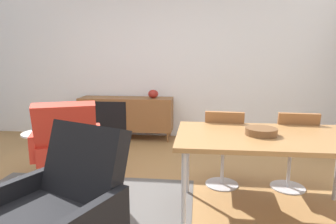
{
  "coord_description": "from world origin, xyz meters",
  "views": [
    {
      "loc": [
        0.78,
        -2.45,
        1.35
      ],
      "look_at": [
        0.43,
        0.78,
        0.76
      ],
      "focal_mm": 30.37,
      "sensor_mm": 36.0,
      "label": 1
    }
  ],
  "objects_px": {
    "dining_chair_back_right": "(292,147)",
    "armchair_black_shell": "(65,204)",
    "lounge_chair_red": "(68,143)",
    "dining_table": "(273,140)",
    "dining_chair_back_left": "(223,145)",
    "sideboard": "(126,114)",
    "side_table_round": "(43,149)",
    "fruit_bowl": "(41,129)",
    "wooden_bowl_on_table": "(261,131)",
    "vase_cobalt": "(153,94)"
  },
  "relations": [
    {
      "from": "fruit_bowl",
      "to": "dining_table",
      "type": "bearing_deg",
      "value": -15.55
    },
    {
      "from": "lounge_chair_red",
      "to": "vase_cobalt",
      "type": "bearing_deg",
      "value": 71.44
    },
    {
      "from": "lounge_chair_red",
      "to": "dining_table",
      "type": "bearing_deg",
      "value": -13.25
    },
    {
      "from": "dining_chair_back_right",
      "to": "armchair_black_shell",
      "type": "distance_m",
      "value": 2.25
    },
    {
      "from": "wooden_bowl_on_table",
      "to": "side_table_round",
      "type": "distance_m",
      "value": 2.49
    },
    {
      "from": "fruit_bowl",
      "to": "lounge_chair_red",
      "type": "bearing_deg",
      "value": -25.92
    },
    {
      "from": "wooden_bowl_on_table",
      "to": "side_table_round",
      "type": "relative_size",
      "value": 0.5
    },
    {
      "from": "sideboard",
      "to": "dining_table",
      "type": "relative_size",
      "value": 1.0
    },
    {
      "from": "dining_table",
      "to": "sideboard",
      "type": "bearing_deg",
      "value": 128.15
    },
    {
      "from": "lounge_chair_red",
      "to": "fruit_bowl",
      "type": "xyz_separation_m",
      "value": [
        -0.42,
        0.2,
        0.09
      ]
    },
    {
      "from": "dining_table",
      "to": "armchair_black_shell",
      "type": "height_order",
      "value": "armchair_black_shell"
    },
    {
      "from": "dining_table",
      "to": "vase_cobalt",
      "type": "bearing_deg",
      "value": 120.32
    },
    {
      "from": "vase_cobalt",
      "to": "side_table_round",
      "type": "distance_m",
      "value": 2.05
    },
    {
      "from": "dining_table",
      "to": "lounge_chair_red",
      "type": "relative_size",
      "value": 1.69
    },
    {
      "from": "lounge_chair_red",
      "to": "side_table_round",
      "type": "relative_size",
      "value": 1.82
    },
    {
      "from": "dining_chair_back_right",
      "to": "dining_chair_back_left",
      "type": "height_order",
      "value": "same"
    },
    {
      "from": "dining_table",
      "to": "wooden_bowl_on_table",
      "type": "xyz_separation_m",
      "value": [
        -0.1,
        -0.01,
        0.07
      ]
    },
    {
      "from": "wooden_bowl_on_table",
      "to": "lounge_chair_red",
      "type": "relative_size",
      "value": 0.27
    },
    {
      "from": "dining_chair_back_right",
      "to": "fruit_bowl",
      "type": "bearing_deg",
      "value": 177.48
    },
    {
      "from": "vase_cobalt",
      "to": "dining_chair_back_left",
      "type": "height_order",
      "value": "vase_cobalt"
    },
    {
      "from": "dining_chair_back_left",
      "to": "armchair_black_shell",
      "type": "relative_size",
      "value": 0.9
    },
    {
      "from": "armchair_black_shell",
      "to": "dining_chair_back_right",
      "type": "bearing_deg",
      "value": 37.58
    },
    {
      "from": "lounge_chair_red",
      "to": "side_table_round",
      "type": "bearing_deg",
      "value": 153.87
    },
    {
      "from": "sideboard",
      "to": "vase_cobalt",
      "type": "bearing_deg",
      "value": 0.23
    },
    {
      "from": "dining_chair_back_right",
      "to": "fruit_bowl",
      "type": "xyz_separation_m",
      "value": [
        -2.8,
        0.12,
        0.09
      ]
    },
    {
      "from": "armchair_black_shell",
      "to": "fruit_bowl",
      "type": "height_order",
      "value": "armchair_black_shell"
    },
    {
      "from": "wooden_bowl_on_table",
      "to": "vase_cobalt",
      "type": "bearing_deg",
      "value": 118.37
    },
    {
      "from": "vase_cobalt",
      "to": "dining_chair_back_right",
      "type": "distance_m",
      "value": 2.54
    },
    {
      "from": "sideboard",
      "to": "side_table_round",
      "type": "xyz_separation_m",
      "value": [
        -0.58,
        -1.7,
        -0.12
      ]
    },
    {
      "from": "lounge_chair_red",
      "to": "armchair_black_shell",
      "type": "distance_m",
      "value": 1.42
    },
    {
      "from": "sideboard",
      "to": "side_table_round",
      "type": "relative_size",
      "value": 3.08
    },
    {
      "from": "vase_cobalt",
      "to": "armchair_black_shell",
      "type": "xyz_separation_m",
      "value": [
        -0.04,
        -3.19,
        -0.32
      ]
    },
    {
      "from": "dining_table",
      "to": "wooden_bowl_on_table",
      "type": "height_order",
      "value": "wooden_bowl_on_table"
    },
    {
      "from": "vase_cobalt",
      "to": "lounge_chair_red",
      "type": "distance_m",
      "value": 2.03
    },
    {
      "from": "dining_chair_back_left",
      "to": "fruit_bowl",
      "type": "xyz_separation_m",
      "value": [
        -2.1,
        0.12,
        0.09
      ]
    },
    {
      "from": "vase_cobalt",
      "to": "armchair_black_shell",
      "type": "height_order",
      "value": "armchair_black_shell"
    },
    {
      "from": "dining_chair_back_left",
      "to": "fruit_bowl",
      "type": "distance_m",
      "value": 2.1
    },
    {
      "from": "vase_cobalt",
      "to": "lounge_chair_red",
      "type": "xyz_separation_m",
      "value": [
        -0.64,
        -1.9,
        -0.32
      ]
    },
    {
      "from": "sideboard",
      "to": "wooden_bowl_on_table",
      "type": "xyz_separation_m",
      "value": [
        1.77,
        -2.39,
        0.33
      ]
    },
    {
      "from": "vase_cobalt",
      "to": "dining_chair_back_right",
      "type": "relative_size",
      "value": 0.2
    },
    {
      "from": "side_table_round",
      "to": "fruit_bowl",
      "type": "relative_size",
      "value": 2.6
    },
    {
      "from": "dining_table",
      "to": "wooden_bowl_on_table",
      "type": "bearing_deg",
      "value": -173.67
    },
    {
      "from": "dining_chair_back_left",
      "to": "lounge_chair_red",
      "type": "xyz_separation_m",
      "value": [
        -1.68,
        -0.08,
        -0.0
      ]
    },
    {
      "from": "wooden_bowl_on_table",
      "to": "dining_chair_back_left",
      "type": "xyz_separation_m",
      "value": [
        -0.25,
        0.57,
        -0.3
      ]
    },
    {
      "from": "dining_table",
      "to": "lounge_chair_red",
      "type": "height_order",
      "value": "lounge_chair_red"
    },
    {
      "from": "sideboard",
      "to": "side_table_round",
      "type": "distance_m",
      "value": 1.8
    },
    {
      "from": "sideboard",
      "to": "armchair_black_shell",
      "type": "distance_m",
      "value": 3.22
    },
    {
      "from": "wooden_bowl_on_table",
      "to": "dining_chair_back_right",
      "type": "height_order",
      "value": "dining_chair_back_right"
    },
    {
      "from": "sideboard",
      "to": "dining_table",
      "type": "bearing_deg",
      "value": -51.85
    },
    {
      "from": "vase_cobalt",
      "to": "wooden_bowl_on_table",
      "type": "relative_size",
      "value": 0.66
    }
  ]
}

